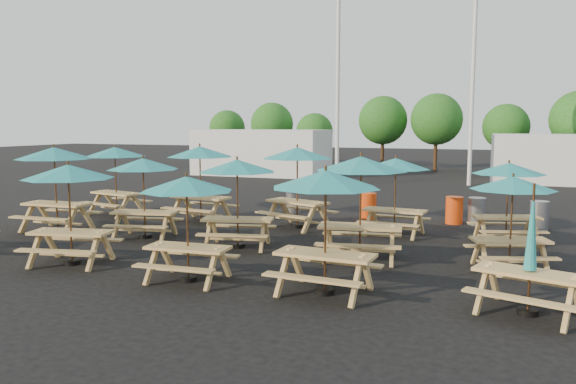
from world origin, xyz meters
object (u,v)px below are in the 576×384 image
at_px(waste_bin_2, 454,210).
at_px(waste_bin_4, 539,215).
at_px(picnic_unit_2, 115,156).
at_px(waste_bin_0, 293,201).
at_px(picnic_unit_10, 361,170).
at_px(picnic_unit_8, 297,158).
at_px(picnic_unit_5, 200,156).
at_px(picnic_unit_13, 513,189).
at_px(picnic_unit_9, 326,187).
at_px(picnic_unit_3, 68,178).
at_px(picnic_unit_12, 530,261).
at_px(picnic_unit_14, 509,173).
at_px(picnic_unit_11, 396,168).
at_px(picnic_unit_4, 143,169).
at_px(picnic_unit_1, 54,158).
at_px(waste_bin_1, 368,206).
at_px(waste_bin_3, 477,211).
at_px(picnic_unit_6, 187,190).
at_px(picnic_unit_7, 237,171).

bearing_deg(waste_bin_2, waste_bin_4, -3.42).
distance_m(picnic_unit_2, waste_bin_0, 6.38).
bearing_deg(picnic_unit_10, picnic_unit_8, 120.45).
xyz_separation_m(picnic_unit_5, picnic_unit_13, (9.28, -3.04, -0.35)).
height_order(picnic_unit_2, picnic_unit_9, picnic_unit_2).
relative_size(picnic_unit_3, picnic_unit_12, 1.07).
bearing_deg(picnic_unit_3, waste_bin_0, 64.61).
height_order(picnic_unit_10, picnic_unit_14, picnic_unit_10).
relative_size(picnic_unit_11, picnic_unit_14, 0.94).
height_order(picnic_unit_3, picnic_unit_9, picnic_unit_9).
xyz_separation_m(picnic_unit_5, picnic_unit_8, (3.30, 0.06, 0.01)).
relative_size(picnic_unit_8, picnic_unit_14, 1.17).
height_order(picnic_unit_8, waste_bin_4, picnic_unit_8).
bearing_deg(waste_bin_2, picnic_unit_3, -132.08).
relative_size(picnic_unit_4, waste_bin_0, 2.71).
height_order(picnic_unit_8, picnic_unit_14, picnic_unit_8).
relative_size(picnic_unit_1, waste_bin_2, 2.90).
xyz_separation_m(picnic_unit_13, picnic_unit_14, (-0.05, 2.96, 0.09)).
bearing_deg(waste_bin_4, picnic_unit_1, -158.43).
bearing_deg(picnic_unit_13, waste_bin_4, 61.69).
distance_m(picnic_unit_2, picnic_unit_12, 14.33).
bearing_deg(waste_bin_2, waste_bin_1, -179.70).
bearing_deg(waste_bin_3, picnic_unit_9, -105.20).
distance_m(picnic_unit_1, picnic_unit_4, 3.04).
relative_size(waste_bin_0, waste_bin_2, 1.00).
xyz_separation_m(picnic_unit_6, picnic_unit_11, (3.03, 6.18, 0.07)).
height_order(picnic_unit_14, waste_bin_3, picnic_unit_14).
height_order(picnic_unit_1, picnic_unit_11, picnic_unit_1).
relative_size(picnic_unit_7, picnic_unit_9, 1.03).
height_order(picnic_unit_4, picnic_unit_7, picnic_unit_7).
bearing_deg(picnic_unit_11, waste_bin_4, 38.05).
relative_size(picnic_unit_7, picnic_unit_12, 1.09).
height_order(picnic_unit_10, picnic_unit_13, picnic_unit_10).
xyz_separation_m(picnic_unit_1, picnic_unit_13, (12.44, -0.11, -0.38)).
distance_m(picnic_unit_5, picnic_unit_7, 4.18).
xyz_separation_m(picnic_unit_6, waste_bin_0, (-1.08, 9.05, -1.41)).
relative_size(waste_bin_2, waste_bin_3, 1.00).
height_order(picnic_unit_9, waste_bin_3, picnic_unit_9).
distance_m(picnic_unit_6, waste_bin_3, 10.25).
relative_size(picnic_unit_10, picnic_unit_14, 1.03).
bearing_deg(picnic_unit_10, picnic_unit_3, -164.66).
height_order(picnic_unit_2, picnic_unit_12, picnic_unit_2).
bearing_deg(waste_bin_0, picnic_unit_7, -83.65).
bearing_deg(picnic_unit_6, waste_bin_3, 55.95).
height_order(picnic_unit_11, waste_bin_0, picnic_unit_11).
distance_m(picnic_unit_5, picnic_unit_12, 11.33).
bearing_deg(picnic_unit_3, picnic_unit_10, 12.42).
bearing_deg(waste_bin_0, picnic_unit_8, -67.63).
height_order(waste_bin_1, waste_bin_4, same).
bearing_deg(picnic_unit_5, picnic_unit_4, -85.70).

